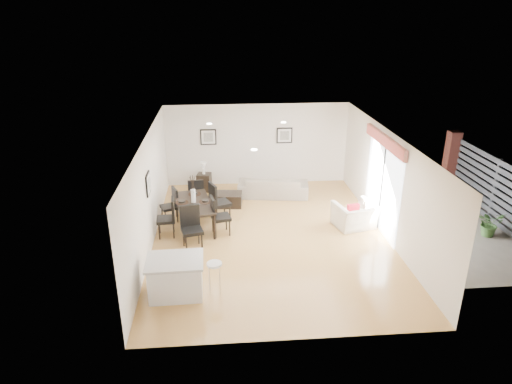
{
  "coord_description": "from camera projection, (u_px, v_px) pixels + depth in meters",
  "views": [
    {
      "loc": [
        -1.25,
        -10.52,
        5.51
      ],
      "look_at": [
        -0.34,
        0.4,
        1.11
      ],
      "focal_mm": 32.0,
      "sensor_mm": 36.0,
      "label": 1
    }
  ],
  "objects": [
    {
      "name": "dining_chair_efar",
      "position": [
        217.0,
        200.0,
        12.6
      ],
      "size": [
        0.65,
        0.65,
        1.1
      ],
      "rotation": [
        0.0,
        0.0,
        1.96
      ],
      "color": "black",
      "rests_on": "ground"
    },
    {
      "name": "dining_table",
      "position": [
        194.0,
        205.0,
        12.16
      ],
      "size": [
        1.21,
        1.91,
        0.74
      ],
      "rotation": [
        0.0,
        0.0,
        0.19
      ],
      "color": "black",
      "rests_on": "ground"
    },
    {
      "name": "coffee_table",
      "position": [
        225.0,
        199.0,
        13.71
      ],
      "size": [
        1.04,
        0.69,
        0.39
      ],
      "primitive_type": "cube",
      "rotation": [
        0.0,
        0.0,
        -0.11
      ],
      "color": "black",
      "rests_on": "ground"
    },
    {
      "name": "framed_print_left_wall",
      "position": [
        148.0,
        184.0,
        10.85
      ],
      "size": [
        0.04,
        0.52,
        0.52
      ],
      "rotation": [
        0.0,
        0.0,
        1.57
      ],
      "color": "black",
      "rests_on": "wall_left"
    },
    {
      "name": "side_table",
      "position": [
        204.0,
        182.0,
        14.83
      ],
      "size": [
        0.5,
        0.5,
        0.57
      ],
      "primitive_type": "cube",
      "rotation": [
        0.0,
        0.0,
        -0.19
      ],
      "color": "black",
      "rests_on": "ground"
    },
    {
      "name": "dining_chair_foot",
      "position": [
        196.0,
        193.0,
        13.21
      ],
      "size": [
        0.49,
        0.49,
        1.0
      ],
      "rotation": [
        0.0,
        0.0,
        3.25
      ],
      "color": "black",
      "rests_on": "ground"
    },
    {
      "name": "dining_chair_wnear",
      "position": [
        169.0,
        215.0,
        11.74
      ],
      "size": [
        0.5,
        0.5,
        1.04
      ],
      "rotation": [
        0.0,
        0.0,
        -1.49
      ],
      "color": "black",
      "rests_on": "ground"
    },
    {
      "name": "dining_chair_head",
      "position": [
        191.0,
        225.0,
        11.17
      ],
      "size": [
        0.59,
        0.59,
        1.09
      ],
      "rotation": [
        0.0,
        0.0,
        0.24
      ],
      "color": "black",
      "rests_on": "ground"
    },
    {
      "name": "armchair",
      "position": [
        355.0,
        216.0,
        12.29
      ],
      "size": [
        1.25,
        1.16,
        0.68
      ],
      "primitive_type": "imported",
      "rotation": [
        0.0,
        0.0,
        3.39
      ],
      "color": "silver",
      "rests_on": "ground"
    },
    {
      "name": "wall_back",
      "position": [
        257.0,
        145.0,
        15.08
      ],
      "size": [
        6.0,
        0.04,
        2.7
      ],
      "primitive_type": "cube",
      "color": "silver",
      "rests_on": "ground"
    },
    {
      "name": "dining_chair_enear",
      "position": [
        217.0,
        214.0,
        11.81
      ],
      "size": [
        0.56,
        0.56,
        1.05
      ],
      "rotation": [
        0.0,
        0.0,
        1.78
      ],
      "color": "black",
      "rests_on": "ground"
    },
    {
      "name": "ceiling",
      "position": [
        272.0,
        136.0,
        10.88
      ],
      "size": [
        6.0,
        8.0,
        0.02
      ],
      "primitive_type": "cube",
      "color": "white",
      "rests_on": "wall_back"
    },
    {
      "name": "courtyard_plant_a",
      "position": [
        490.0,
        223.0,
        11.83
      ],
      "size": [
        0.68,
        0.6,
        0.69
      ],
      "primitive_type": "imported",
      "rotation": [
        0.0,
        0.0,
        0.11
      ],
      "color": "#3A6029",
      "rests_on": "ground"
    },
    {
      "name": "cushion",
      "position": [
        353.0,
        210.0,
        12.11
      ],
      "size": [
        0.34,
        0.16,
        0.33
      ],
      "primitive_type": "cube",
      "rotation": [
        0.0,
        0.0,
        3.33
      ],
      "color": "#A71524",
      "rests_on": "armchair"
    },
    {
      "name": "framed_print_back_left",
      "position": [
        208.0,
        137.0,
        14.81
      ],
      "size": [
        0.52,
        0.04,
        0.52
      ],
      "color": "black",
      "rests_on": "wall_back"
    },
    {
      "name": "wall_left",
      "position": [
        149.0,
        192.0,
        11.15
      ],
      "size": [
        0.04,
        8.0,
        2.7
      ],
      "primitive_type": "cube",
      "color": "silver",
      "rests_on": "ground"
    },
    {
      "name": "wall_front",
      "position": [
        298.0,
        275.0,
        7.68
      ],
      "size": [
        6.0,
        0.04,
        2.7
      ],
      "primitive_type": "cube",
      "color": "silver",
      "rests_on": "ground"
    },
    {
      "name": "framed_print_back_right",
      "position": [
        284.0,
        135.0,
        15.01
      ],
      "size": [
        0.52,
        0.04,
        0.52
      ],
      "color": "black",
      "rests_on": "wall_back"
    },
    {
      "name": "vase",
      "position": [
        193.0,
        191.0,
        12.01
      ],
      "size": [
        0.98,
        1.49,
        0.76
      ],
      "color": "white",
      "rests_on": "dining_table"
    },
    {
      "name": "courtyard_plant_b",
      "position": [
        464.0,
        200.0,
        13.33
      ],
      "size": [
        0.5,
        0.5,
        0.68
      ],
      "primitive_type": "imported",
      "rotation": [
        0.0,
        0.0,
        -0.41
      ],
      "color": "#3A6029",
      "rests_on": "ground"
    },
    {
      "name": "table_lamp",
      "position": [
        204.0,
        166.0,
        14.63
      ],
      "size": [
        0.2,
        0.2,
        0.39
      ],
      "color": "white",
      "rests_on": "side_table"
    },
    {
      "name": "sofa",
      "position": [
        273.0,
        186.0,
        14.39
      ],
      "size": [
        2.28,
        1.13,
        0.64
      ],
      "primitive_type": "imported",
      "rotation": [
        0.0,
        0.0,
        3.01
      ],
      "color": "gray",
      "rests_on": "ground"
    },
    {
      "name": "ground",
      "position": [
        270.0,
        237.0,
        11.88
      ],
      "size": [
        8.0,
        8.0,
        0.0
      ],
      "primitive_type": "plane",
      "color": "#AF7F48",
      "rests_on": "ground"
    },
    {
      "name": "courtyard",
      "position": [
        485.0,
        185.0,
        12.81
      ],
      "size": [
        6.0,
        6.0,
        2.0
      ],
      "color": "gray",
      "rests_on": "ground"
    },
    {
      "name": "bar_stool",
      "position": [
        214.0,
        267.0,
        9.35
      ],
      "size": [
        0.32,
        0.32,
        0.69
      ],
      "color": "silver",
      "rests_on": "ground"
    },
    {
      "name": "dining_chair_wfar",
      "position": [
        172.0,
        203.0,
        12.6
      ],
      "size": [
        0.56,
        0.56,
        0.96
      ],
      "rotation": [
        0.0,
        0.0,
        -1.19
      ],
      "color": "black",
      "rests_on": "ground"
    },
    {
      "name": "kitchen_island",
      "position": [
        176.0,
        277.0,
        9.35
      ],
      "size": [
        1.18,
        0.92,
        0.81
      ],
      "rotation": [
        0.0,
        0.0,
        0.03
      ],
      "color": "silver",
      "rests_on": "ground"
    },
    {
      "name": "wall_right",
      "position": [
        388.0,
        185.0,
        11.61
      ],
      "size": [
        0.04,
        8.0,
        2.7
      ],
      "primitive_type": "cube",
      "color": "silver",
      "rests_on": "ground"
    },
    {
      "name": "sliding_door",
      "position": [
        383.0,
        170.0,
        11.77
      ],
      "size": [
        0.12,
        2.7,
        2.57
      ],
      "color": "white",
      "rests_on": "wall_right"
    }
  ]
}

